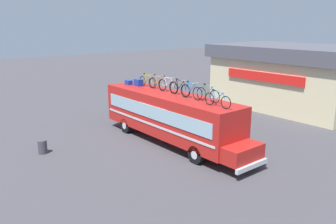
{
  "coord_description": "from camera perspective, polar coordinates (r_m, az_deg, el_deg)",
  "views": [
    {
      "loc": [
        15.32,
        -12.58,
        7.05
      ],
      "look_at": [
        -0.06,
        0.0,
        1.87
      ],
      "focal_mm": 36.35,
      "sensor_mm": 36.0,
      "label": 1
    }
  ],
  "objects": [
    {
      "name": "ground_plane",
      "position": [
        21.04,
        0.1,
        -4.98
      ],
      "size": [
        120.0,
        120.0,
        0.0
      ],
      "primitive_type": "plane",
      "color": "#423F44"
    },
    {
      "name": "bus",
      "position": [
        20.4,
        0.41,
        -0.51
      ],
      "size": [
        11.5,
        2.44,
        3.0
      ],
      "color": "red",
      "rests_on": "ground"
    },
    {
      "name": "luggage_bag_1",
      "position": [
        23.53,
        -6.62,
        4.95
      ],
      "size": [
        0.46,
        0.35,
        0.3
      ],
      "primitive_type": "cube",
      "color": "#193899",
      "rests_on": "bus"
    },
    {
      "name": "luggage_bag_2",
      "position": [
        22.97,
        -4.97,
        4.94
      ],
      "size": [
        0.56,
        0.42,
        0.44
      ],
      "primitive_type": "cube",
      "color": "#193899",
      "rests_on": "bus"
    },
    {
      "name": "rooftop_bicycle_1",
      "position": [
        22.53,
        -3.54,
        5.16
      ],
      "size": [
        1.69,
        0.44,
        0.87
      ],
      "color": "black",
      "rests_on": "bus"
    },
    {
      "name": "rooftop_bicycle_2",
      "position": [
        21.59,
        -1.75,
        4.83
      ],
      "size": [
        1.72,
        0.44,
        0.94
      ],
      "color": "black",
      "rests_on": "bus"
    },
    {
      "name": "rooftop_bicycle_3",
      "position": [
        20.65,
        -0.06,
        4.44
      ],
      "size": [
        1.82,
        0.44,
        0.98
      ],
      "color": "black",
      "rests_on": "bus"
    },
    {
      "name": "rooftop_bicycle_4",
      "position": [
        19.79,
        2.0,
        3.95
      ],
      "size": [
        1.76,
        0.44,
        0.96
      ],
      "color": "black",
      "rests_on": "bus"
    },
    {
      "name": "rooftop_bicycle_5",
      "position": [
        18.88,
        3.9,
        3.43
      ],
      "size": [
        1.75,
        0.44,
        0.98
      ],
      "color": "black",
      "rests_on": "bus"
    },
    {
      "name": "rooftop_bicycle_6",
      "position": [
        18.29,
        6.7,
        2.96
      ],
      "size": [
        1.69,
        0.44,
        0.94
      ],
      "color": "black",
      "rests_on": "bus"
    },
    {
      "name": "rooftop_bicycle_7",
      "position": [
        17.15,
        8.29,
        2.03
      ],
      "size": [
        1.74,
        0.44,
        0.86
      ],
      "color": "black",
      "rests_on": "bus"
    },
    {
      "name": "roadside_building",
      "position": [
        31.48,
        20.12,
        5.78
      ],
      "size": [
        12.6,
        8.91,
        5.27
      ],
      "color": "beige",
      "rests_on": "ground"
    },
    {
      "name": "trash_bin",
      "position": [
        20.32,
        -20.29,
        -5.49
      ],
      "size": [
        0.49,
        0.49,
        0.77
      ],
      "primitive_type": "cylinder",
      "color": "#3F3F47",
      "rests_on": "ground"
    }
  ]
}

